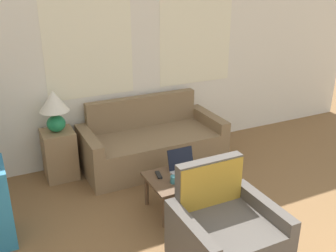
# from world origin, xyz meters

# --- Properties ---
(wall_back) EXTENTS (6.99, 0.06, 2.60)m
(wall_back) POSITION_xyz_m (-0.00, 4.11, 1.31)
(wall_back) COLOR white
(wall_back) RESTS_ON ground_plane
(couch) EXTENTS (1.81, 0.83, 0.85)m
(couch) POSITION_xyz_m (-0.22, 3.67, 0.27)
(couch) COLOR #846B4C
(couch) RESTS_ON ground_plane
(armchair) EXTENTS (0.84, 0.77, 0.87)m
(armchair) POSITION_xyz_m (-0.40, 1.68, 0.27)
(armchair) COLOR #514C47
(armchair) RESTS_ON ground_plane
(side_table) EXTENTS (0.37, 0.37, 0.61)m
(side_table) POSITION_xyz_m (-1.37, 3.82, 0.31)
(side_table) COLOR #937551
(side_table) RESTS_ON ground_plane
(table_lamp) EXTENTS (0.34, 0.34, 0.50)m
(table_lamp) POSITION_xyz_m (-1.37, 3.82, 0.92)
(table_lamp) COLOR #1E8451
(table_lamp) RESTS_ON side_table
(coffee_table) EXTENTS (0.82, 0.55, 0.39)m
(coffee_table) POSITION_xyz_m (-0.30, 2.56, 0.34)
(coffee_table) COLOR brown
(coffee_table) RESTS_ON ground_plane
(laptop) EXTENTS (0.29, 0.29, 0.24)m
(laptop) POSITION_xyz_m (-0.29, 2.62, 0.44)
(laptop) COLOR #B7B7BC
(laptop) RESTS_ON coffee_table
(cup_navy) EXTENTS (0.07, 0.07, 0.08)m
(cup_navy) POSITION_xyz_m (0.00, 2.37, 0.43)
(cup_navy) COLOR gold
(cup_navy) RESTS_ON coffee_table
(cup_yellow) EXTENTS (0.07, 0.07, 0.08)m
(cup_yellow) POSITION_xyz_m (-0.49, 2.48, 0.42)
(cup_yellow) COLOR teal
(cup_yellow) RESTS_ON coffee_table
(book_red) EXTENTS (0.18, 0.18, 0.04)m
(book_red) POSITION_xyz_m (-0.04, 2.51, 0.40)
(book_red) COLOR #2D2D33
(book_red) RESTS_ON coffee_table
(tv_remote) EXTENTS (0.07, 0.16, 0.02)m
(tv_remote) POSITION_xyz_m (-0.57, 2.68, 0.40)
(tv_remote) COLOR black
(tv_remote) RESTS_ON coffee_table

